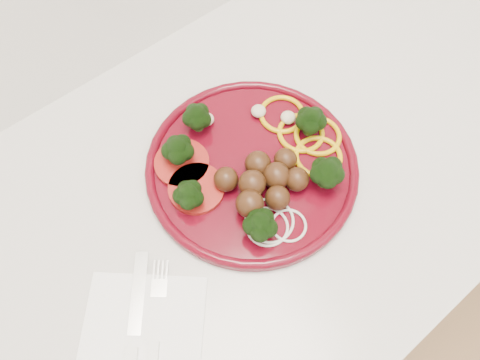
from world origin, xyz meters
TOP-DOWN VIEW (x-y plane):
  - counter at (0.00, 1.70)m, footprint 2.40×0.60m
  - plate at (0.14, 1.71)m, footprint 0.30×0.30m
  - napkin at (-0.10, 1.62)m, footprint 0.21×0.21m
  - knife at (-0.13, 1.61)m, footprint 0.14×0.16m
  - fork at (-0.11, 1.59)m, footprint 0.12×0.14m

SIDE VIEW (x-z plane):
  - counter at x=0.00m, z-range 0.00..0.90m
  - napkin at x=-0.10m, z-range 0.90..0.90m
  - fork at x=-0.11m, z-range 0.90..0.91m
  - knife at x=-0.13m, z-range 0.90..0.91m
  - plate at x=0.14m, z-range 0.89..0.95m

